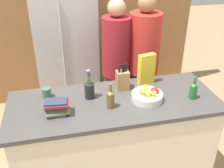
% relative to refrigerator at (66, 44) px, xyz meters
% --- Properties ---
extents(kitchen_island, '(1.90, 0.75, 0.90)m').
position_rel_refrigerator_xyz_m(kitchen_island, '(0.33, -1.36, -0.51)').
color(kitchen_island, silver).
rests_on(kitchen_island, ground_plane).
extents(back_wall_wood, '(3.10, 0.12, 2.60)m').
position_rel_refrigerator_xyz_m(back_wall_wood, '(0.33, 0.36, 0.33)').
color(back_wall_wood, olive).
rests_on(back_wall_wood, ground_plane).
extents(refrigerator, '(0.77, 0.62, 1.93)m').
position_rel_refrigerator_xyz_m(refrigerator, '(0.00, 0.00, 0.00)').
color(refrigerator, '#B7B7BC').
rests_on(refrigerator, ground_plane).
extents(fruit_bowl, '(0.28, 0.28, 0.11)m').
position_rel_refrigerator_xyz_m(fruit_bowl, '(0.62, -1.42, -0.02)').
color(fruit_bowl, silver).
rests_on(fruit_bowl, kitchen_island).
extents(knife_block, '(0.12, 0.10, 0.27)m').
position_rel_refrigerator_xyz_m(knife_block, '(0.45, -1.17, 0.03)').
color(knife_block, '#A87A4C').
rests_on(knife_block, kitchen_island).
extents(flower_vase, '(0.09, 0.09, 0.30)m').
position_rel_refrigerator_xyz_m(flower_vase, '(0.12, -1.26, 0.03)').
color(flower_vase, '#232328').
rests_on(flower_vase, kitchen_island).
extents(cereal_box, '(0.18, 0.10, 0.31)m').
position_rel_refrigerator_xyz_m(cereal_box, '(0.71, -1.12, 0.09)').
color(cereal_box, yellow).
rests_on(cereal_box, kitchen_island).
extents(coffee_mug, '(0.08, 0.12, 0.09)m').
position_rel_refrigerator_xyz_m(coffee_mug, '(-0.26, -1.17, -0.02)').
color(coffee_mug, '#42664C').
rests_on(coffee_mug, kitchen_island).
extents(book_stack, '(0.21, 0.16, 0.13)m').
position_rel_refrigerator_xyz_m(book_stack, '(-0.18, -1.46, -0.00)').
color(book_stack, '#2D334C').
rests_on(book_stack, kitchen_island).
extents(bottle_oil, '(0.07, 0.07, 0.22)m').
position_rel_refrigerator_xyz_m(bottle_oil, '(1.03, -1.48, 0.02)').
color(bottle_oil, '#286633').
rests_on(bottle_oil, kitchen_island).
extents(bottle_vinegar, '(0.07, 0.07, 0.23)m').
position_rel_refrigerator_xyz_m(bottle_vinegar, '(0.27, -1.46, 0.02)').
color(bottle_vinegar, brown).
rests_on(bottle_vinegar, kitchen_island).
extents(person_at_sink, '(0.32, 0.32, 1.65)m').
position_rel_refrigerator_xyz_m(person_at_sink, '(0.52, -0.64, -0.03)').
color(person_at_sink, '#383842').
rests_on(person_at_sink, ground_plane).
extents(person_in_blue, '(0.35, 0.35, 1.69)m').
position_rel_refrigerator_xyz_m(person_in_blue, '(0.83, -0.68, -0.02)').
color(person_in_blue, '#383842').
rests_on(person_in_blue, ground_plane).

